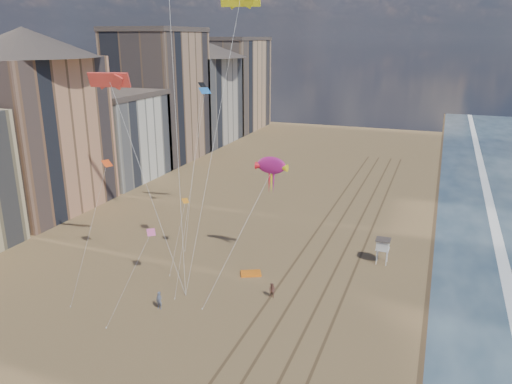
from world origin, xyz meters
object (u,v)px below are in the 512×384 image
at_px(lifeguard_stand, 383,245).
at_px(kite_flyer_a, 159,300).
at_px(show_kite, 271,166).
at_px(grounded_kite, 251,273).
at_px(kite_flyer_b, 272,291).

relative_size(lifeguard_stand, kite_flyer_a, 1.67).
relative_size(lifeguard_stand, show_kite, 0.19).
xyz_separation_m(grounded_kite, kite_flyer_b, (4.12, -4.32, 0.71)).
height_order(lifeguard_stand, grounded_kite, lifeguard_stand).
xyz_separation_m(lifeguard_stand, show_kite, (-12.56, -6.00, 10.35)).
height_order(lifeguard_stand, kite_flyer_b, lifeguard_stand).
bearing_deg(lifeguard_stand, grounded_kite, -148.41).
distance_m(show_kite, kite_flyer_a, 19.32).
bearing_deg(kite_flyer_b, grounded_kite, 147.97).
distance_m(lifeguard_stand, kite_flyer_b, 16.45).
height_order(show_kite, kite_flyer_b, show_kite).
height_order(grounded_kite, kite_flyer_a, kite_flyer_a).
height_order(lifeguard_stand, show_kite, show_kite).
relative_size(lifeguard_stand, kite_flyer_b, 1.88).
height_order(kite_flyer_a, kite_flyer_b, kite_flyer_a).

